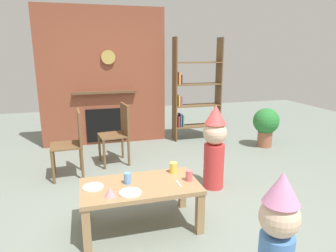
{
  "coord_description": "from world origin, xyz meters",
  "views": [
    {
      "loc": [
        -0.78,
        -2.9,
        1.66
      ],
      "look_at": [
        0.15,
        0.4,
        0.8
      ],
      "focal_mm": 32.24,
      "sensor_mm": 36.0,
      "label": 1
    }
  ],
  "objects_px": {
    "birthday_cake_slice": "(110,192)",
    "child_with_cone_hat": "(278,236)",
    "child_in_pink": "(215,145)",
    "dining_chair_left": "(73,140)",
    "paper_cup_near_right": "(173,168)",
    "paper_plate_front": "(130,193)",
    "paper_cup_near_left": "(127,178)",
    "paper_cup_center": "(189,176)",
    "coffee_table": "(140,191)",
    "potted_plant_tall": "(266,124)",
    "dining_chair_middle": "(119,130)",
    "bookshelf": "(194,94)",
    "paper_plate_rear": "(93,187)"
  },
  "relations": [
    {
      "from": "paper_plate_rear",
      "to": "child_in_pink",
      "type": "xyz_separation_m",
      "value": [
        1.46,
        0.57,
        0.1
      ]
    },
    {
      "from": "bookshelf",
      "to": "child_in_pink",
      "type": "bearing_deg",
      "value": -103.73
    },
    {
      "from": "paper_cup_near_left",
      "to": "potted_plant_tall",
      "type": "xyz_separation_m",
      "value": [
        2.7,
        1.84,
        -0.08
      ]
    },
    {
      "from": "coffee_table",
      "to": "paper_cup_near_right",
      "type": "bearing_deg",
      "value": 25.82
    },
    {
      "from": "coffee_table",
      "to": "dining_chair_left",
      "type": "bearing_deg",
      "value": 113.57
    },
    {
      "from": "paper_plate_rear",
      "to": "potted_plant_tall",
      "type": "height_order",
      "value": "potted_plant_tall"
    },
    {
      "from": "paper_plate_front",
      "to": "child_in_pink",
      "type": "distance_m",
      "value": 1.39
    },
    {
      "from": "coffee_table",
      "to": "dining_chair_middle",
      "type": "bearing_deg",
      "value": 89.48
    },
    {
      "from": "coffee_table",
      "to": "birthday_cake_slice",
      "type": "distance_m",
      "value": 0.36
    },
    {
      "from": "paper_cup_center",
      "to": "birthday_cake_slice",
      "type": "relative_size",
      "value": 1.02
    },
    {
      "from": "paper_plate_front",
      "to": "dining_chair_left",
      "type": "bearing_deg",
      "value": 107.78
    },
    {
      "from": "paper_plate_rear",
      "to": "child_with_cone_hat",
      "type": "height_order",
      "value": "child_with_cone_hat"
    },
    {
      "from": "paper_cup_center",
      "to": "paper_cup_near_left",
      "type": "bearing_deg",
      "value": 170.59
    },
    {
      "from": "bookshelf",
      "to": "coffee_table",
      "type": "relative_size",
      "value": 1.73
    },
    {
      "from": "paper_plate_front",
      "to": "dining_chair_middle",
      "type": "bearing_deg",
      "value": 86.09
    },
    {
      "from": "child_in_pink",
      "to": "paper_plate_rear",
      "type": "bearing_deg",
      "value": -9.55
    },
    {
      "from": "paper_cup_near_left",
      "to": "dining_chair_left",
      "type": "xyz_separation_m",
      "value": [
        -0.52,
        1.39,
        0.02
      ]
    },
    {
      "from": "paper_plate_rear",
      "to": "dining_chair_left",
      "type": "bearing_deg",
      "value": 98.2
    },
    {
      "from": "dining_chair_middle",
      "to": "potted_plant_tall",
      "type": "bearing_deg",
      "value": 175.12
    },
    {
      "from": "coffee_table",
      "to": "birthday_cake_slice",
      "type": "bearing_deg",
      "value": -149.5
    },
    {
      "from": "child_in_pink",
      "to": "dining_chair_left",
      "type": "height_order",
      "value": "child_in_pink"
    },
    {
      "from": "paper_plate_rear",
      "to": "dining_chair_left",
      "type": "relative_size",
      "value": 0.21
    },
    {
      "from": "birthday_cake_slice",
      "to": "dining_chair_middle",
      "type": "relative_size",
      "value": 0.11
    },
    {
      "from": "paper_cup_near_right",
      "to": "paper_plate_front",
      "type": "bearing_deg",
      "value": -145.52
    },
    {
      "from": "paper_cup_near_right",
      "to": "paper_cup_center",
      "type": "bearing_deg",
      "value": -68.85
    },
    {
      "from": "bookshelf",
      "to": "paper_cup_near_right",
      "type": "xyz_separation_m",
      "value": [
        -1.16,
        -2.53,
        -0.38
      ]
    },
    {
      "from": "bookshelf",
      "to": "paper_cup_near_right",
      "type": "bearing_deg",
      "value": -114.62
    },
    {
      "from": "paper_cup_near_right",
      "to": "paper_plate_front",
      "type": "relative_size",
      "value": 0.54
    },
    {
      "from": "paper_cup_near_left",
      "to": "birthday_cake_slice",
      "type": "xyz_separation_m",
      "value": [
        -0.18,
        -0.22,
        -0.01
      ]
    },
    {
      "from": "paper_cup_near_right",
      "to": "dining_chair_left",
      "type": "xyz_separation_m",
      "value": [
        -1.01,
        1.26,
        0.02
      ]
    },
    {
      "from": "paper_plate_rear",
      "to": "dining_chair_left",
      "type": "height_order",
      "value": "dining_chair_left"
    },
    {
      "from": "paper_cup_near_left",
      "to": "child_with_cone_hat",
      "type": "distance_m",
      "value": 1.43
    },
    {
      "from": "paper_cup_center",
      "to": "child_in_pink",
      "type": "xyz_separation_m",
      "value": [
        0.56,
        0.66,
        0.06
      ]
    },
    {
      "from": "birthday_cake_slice",
      "to": "dining_chair_middle",
      "type": "height_order",
      "value": "dining_chair_middle"
    },
    {
      "from": "dining_chair_left",
      "to": "dining_chair_middle",
      "type": "relative_size",
      "value": 1.0
    },
    {
      "from": "paper_cup_center",
      "to": "birthday_cake_slice",
      "type": "bearing_deg",
      "value": -170.45
    },
    {
      "from": "paper_plate_rear",
      "to": "paper_cup_near_left",
      "type": "bearing_deg",
      "value": 1.17
    },
    {
      "from": "bookshelf",
      "to": "dining_chair_left",
      "type": "xyz_separation_m",
      "value": [
        -2.18,
        -1.27,
        -0.36
      ]
    },
    {
      "from": "birthday_cake_slice",
      "to": "paper_cup_near_right",
      "type": "bearing_deg",
      "value": 27.9
    },
    {
      "from": "paper_cup_center",
      "to": "dining_chair_left",
      "type": "xyz_separation_m",
      "value": [
        -1.1,
        1.49,
        0.02
      ]
    },
    {
      "from": "birthday_cake_slice",
      "to": "paper_cup_near_left",
      "type": "bearing_deg",
      "value": 50.92
    },
    {
      "from": "bookshelf",
      "to": "coffee_table",
      "type": "distance_m",
      "value": 3.17
    },
    {
      "from": "paper_cup_center",
      "to": "child_with_cone_hat",
      "type": "height_order",
      "value": "child_with_cone_hat"
    },
    {
      "from": "bookshelf",
      "to": "paper_plate_front",
      "type": "height_order",
      "value": "bookshelf"
    },
    {
      "from": "coffee_table",
      "to": "paper_cup_center",
      "type": "height_order",
      "value": "paper_cup_center"
    },
    {
      "from": "paper_cup_center",
      "to": "potted_plant_tall",
      "type": "height_order",
      "value": "potted_plant_tall"
    },
    {
      "from": "child_in_pink",
      "to": "paper_cup_near_right",
      "type": "bearing_deg",
      "value": 2.78
    },
    {
      "from": "paper_cup_near_right",
      "to": "birthday_cake_slice",
      "type": "bearing_deg",
      "value": -152.1
    },
    {
      "from": "birthday_cake_slice",
      "to": "child_with_cone_hat",
      "type": "distance_m",
      "value": 1.37
    },
    {
      "from": "coffee_table",
      "to": "paper_cup_near_right",
      "type": "relative_size",
      "value": 10.25
    }
  ]
}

